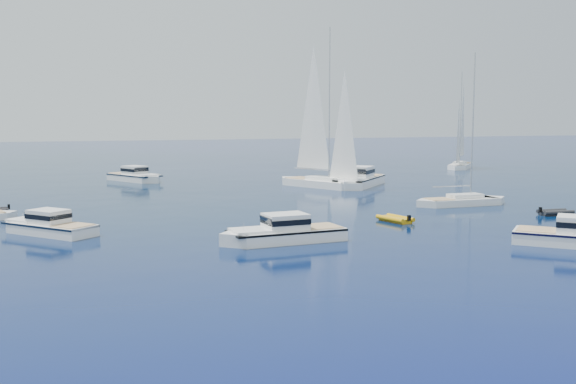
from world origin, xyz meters
name	(u,v)px	position (x,y,z in m)	size (l,w,h in m)	color
ground	(411,294)	(0.00, 0.00, 0.00)	(400.00, 400.00, 0.00)	#080E4F
motor_cruiser_centre	(283,242)	(-2.00, 14.77, 0.00)	(2.91, 9.51, 2.50)	silver
motor_cruiser_far_l	(48,234)	(-17.50, 23.05, 0.00)	(2.68, 8.77, 2.30)	silver
motor_cruiser_distant	(359,186)	(17.48, 46.29, 0.00)	(3.58, 11.69, 3.07)	white
motor_cruiser_horizon	(136,181)	(-7.80, 60.86, 0.00)	(2.98, 9.74, 2.56)	silver
sailboat_centre	(461,205)	(19.97, 27.54, 0.00)	(2.66, 10.23, 15.04)	silver
sailboat_sails_r	(320,187)	(12.78, 47.10, 0.00)	(3.45, 13.26, 19.50)	white
sailboat_sails_far	(460,168)	(44.23, 66.67, 0.00)	(2.82, 10.83, 15.92)	white
tender_yellow	(395,222)	(9.33, 20.37, 0.00)	(1.82, 3.24, 0.95)	#C28D0B
tender_grey_near	(555,215)	(24.28, 19.47, 0.00)	(1.71, 3.01, 0.95)	black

